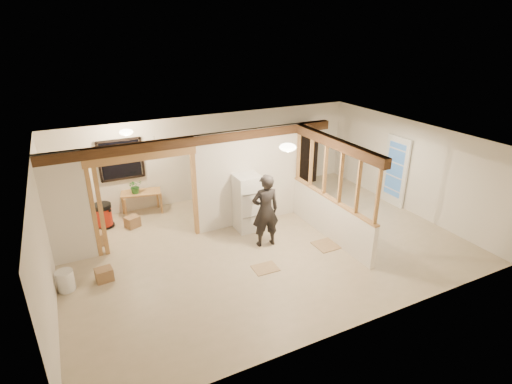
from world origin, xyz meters
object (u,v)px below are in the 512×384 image
refrigerator (247,203)px  bookshelf (303,154)px  shop_vac (103,215)px  work_table (142,203)px  woman (265,211)px

refrigerator → bookshelf: (3.00, 2.17, 0.23)m
shop_vac → bookshelf: bearing=3.9°
refrigerator → bookshelf: bookshelf is taller
shop_vac → work_table: bearing=17.8°
refrigerator → shop_vac: size_ratio=2.26×
bookshelf → work_table: bearing=-179.0°
woman → shop_vac: (-3.31, 2.65, -0.57)m
woman → shop_vac: woman is taller
refrigerator → woman: (0.03, -0.91, 0.16)m
woman → refrigerator: bearing=-81.0°
refrigerator → woman: bearing=-87.8°
work_table → shop_vac: bearing=-150.2°
refrigerator → shop_vac: (-3.27, 1.74, -0.41)m
woman → bookshelf: size_ratio=0.93×
refrigerator → woman: 0.92m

